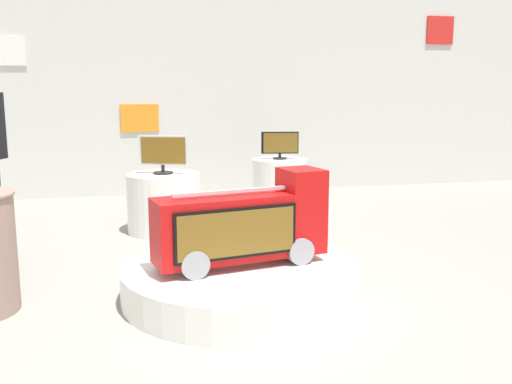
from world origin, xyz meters
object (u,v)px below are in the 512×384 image
object	(u,v)px
display_pedestal_center_rear	(280,183)
display_pedestal_left_rear	(164,203)
tv_on_center_rear	(280,144)
tv_on_left_rear	(163,153)
main_display_pedestal	(241,281)
novelty_firetruck_tv	(244,227)

from	to	relation	value
display_pedestal_center_rear	display_pedestal_left_rear	bearing A→B (deg)	-147.28
display_pedestal_left_rear	tv_on_center_rear	size ratio (longest dim) A/B	1.63
tv_on_left_rear	display_pedestal_center_rear	distance (m)	1.89
main_display_pedestal	tv_on_left_rear	size ratio (longest dim) A/B	3.44
display_pedestal_left_rear	tv_on_center_rear	distance (m)	1.88
tv_on_left_rear	main_display_pedestal	bearing A→B (deg)	-78.84
main_display_pedestal	display_pedestal_left_rear	bearing A→B (deg)	101.18
main_display_pedestal	display_pedestal_left_rear	distance (m)	2.16
display_pedestal_center_rear	main_display_pedestal	bearing A→B (deg)	-109.73
novelty_firetruck_tv	display_pedestal_center_rear	size ratio (longest dim) A/B	1.85
main_display_pedestal	display_pedestal_center_rear	distance (m)	3.28
novelty_firetruck_tv	tv_on_center_rear	size ratio (longest dim) A/B	2.73
novelty_firetruck_tv	main_display_pedestal	bearing A→B (deg)	175.74
main_display_pedestal	novelty_firetruck_tv	xyz separation A→B (m)	(0.03, -0.00, 0.40)
novelty_firetruck_tv	display_pedestal_center_rear	xyz separation A→B (m)	(1.08, 3.09, -0.22)
display_pedestal_left_rear	main_display_pedestal	bearing A→B (deg)	-78.82
main_display_pedestal	display_pedestal_left_rear	world-z (taller)	display_pedestal_left_rear
main_display_pedestal	tv_on_left_rear	world-z (taller)	tv_on_left_rear
main_display_pedestal	tv_on_center_rear	world-z (taller)	tv_on_center_rear
display_pedestal_left_rear	tv_on_center_rear	world-z (taller)	tv_on_center_rear
main_display_pedestal	display_pedestal_center_rear	size ratio (longest dim) A/B	2.47
tv_on_left_rear	display_pedestal_center_rear	bearing A→B (deg)	32.84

